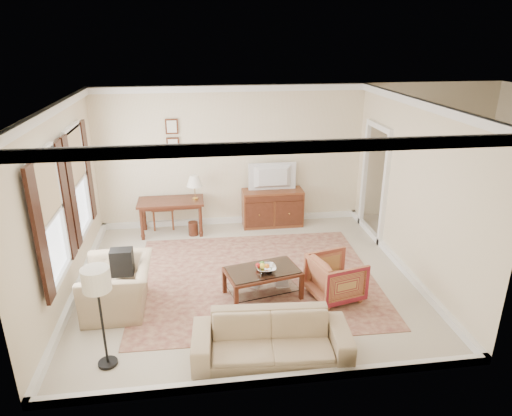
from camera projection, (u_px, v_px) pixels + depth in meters
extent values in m
cube|color=beige|center=(247.00, 279.00, 7.62)|extent=(5.50, 5.00, 0.01)
cube|color=white|center=(245.00, 103.00, 6.58)|extent=(5.50, 5.00, 0.01)
cube|color=beige|center=(232.00, 157.00, 9.41)|extent=(5.50, 0.01, 2.90)
cube|color=beige|center=(273.00, 277.00, 4.79)|extent=(5.50, 0.01, 2.90)
cube|color=beige|center=(62.00, 206.00, 6.75)|extent=(0.01, 5.00, 2.90)
cube|color=beige|center=(413.00, 190.00, 7.45)|extent=(0.01, 5.00, 2.90)
cube|color=beige|center=(448.00, 236.00, 9.22)|extent=(3.00, 2.70, 0.01)
cube|color=maroon|center=(256.00, 278.00, 7.63)|extent=(4.01, 3.46, 0.01)
cube|color=#4F2416|center=(171.00, 201.00, 9.13)|extent=(1.31, 0.65, 0.05)
cylinder|color=#4F2416|center=(142.00, 224.00, 8.95)|extent=(0.07, 0.07, 0.67)
cylinder|color=#4F2416|center=(201.00, 221.00, 9.10)|extent=(0.07, 0.07, 0.67)
cylinder|color=#4F2416|center=(144.00, 215.00, 9.41)|extent=(0.07, 0.07, 0.67)
cylinder|color=#4F2416|center=(200.00, 212.00, 9.55)|extent=(0.07, 0.07, 0.67)
cube|color=brown|center=(272.00, 208.00, 9.64)|extent=(1.26, 0.49, 0.78)
imported|color=black|center=(273.00, 169.00, 9.31)|extent=(0.94, 0.54, 0.12)
cube|color=#4F2416|center=(263.00, 272.00, 6.97)|extent=(1.23, 0.88, 0.04)
cube|color=silver|center=(263.00, 270.00, 6.96)|extent=(1.16, 0.81, 0.01)
cube|color=silver|center=(262.00, 287.00, 7.07)|extent=(1.13, 0.78, 0.02)
cube|color=#4F2416|center=(236.00, 300.00, 6.62)|extent=(0.07, 0.07, 0.43)
cube|color=#4F2416|center=(301.00, 287.00, 6.97)|extent=(0.07, 0.07, 0.43)
cube|color=#4F2416|center=(224.00, 281.00, 7.14)|extent=(0.07, 0.07, 0.43)
cube|color=#4F2416|center=(286.00, 270.00, 7.48)|extent=(0.07, 0.07, 0.43)
imported|color=silver|center=(266.00, 268.00, 6.90)|extent=(0.42, 0.42, 0.10)
imported|color=brown|center=(248.00, 286.00, 7.05)|extent=(0.21, 0.23, 0.38)
imported|color=brown|center=(275.00, 283.00, 7.15)|extent=(0.28, 0.04, 0.38)
imported|color=maroon|center=(336.00, 276.00, 6.98)|extent=(0.83, 0.87, 0.75)
imported|color=tan|center=(117.00, 279.00, 6.65)|extent=(0.73, 1.11, 0.97)
cube|color=black|center=(122.00, 260.00, 6.68)|extent=(0.30, 0.37, 0.40)
imported|color=tan|center=(271.00, 332.00, 5.64)|extent=(2.00, 0.72, 0.77)
cylinder|color=black|center=(108.00, 363.00, 5.66)|extent=(0.24, 0.24, 0.04)
cylinder|color=black|center=(103.00, 325.00, 5.46)|extent=(0.03, 0.03, 1.13)
cylinder|color=silver|center=(96.00, 279.00, 5.23)|extent=(0.33, 0.33, 0.28)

